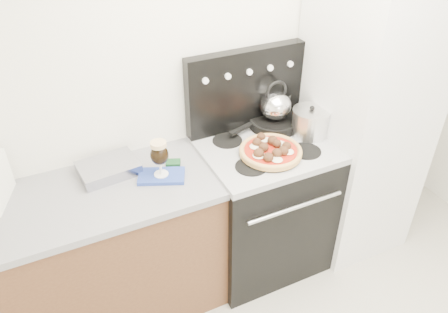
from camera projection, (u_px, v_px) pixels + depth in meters
room_shell at (366, 190)px, 1.71m from camera, size 3.52×3.01×2.52m
base_cabinet at (91, 262)px, 2.48m from camera, size 1.45×0.60×0.86m
countertop at (75, 201)px, 2.23m from camera, size 1.48×0.63×0.04m
stove_body at (262, 208)px, 2.85m from camera, size 0.76×0.65×0.88m
cooktop at (266, 149)px, 2.59m from camera, size 0.76×0.65×0.04m
backguard at (245, 89)px, 2.64m from camera, size 0.76×0.08×0.50m
fridge at (363, 118)px, 2.79m from camera, size 0.64×0.68×1.90m
foil_sheet at (108, 168)px, 2.38m from camera, size 0.33×0.26×0.06m
oven_mitt at (162, 176)px, 2.35m from camera, size 0.28×0.23×0.02m
beer_glass at (160, 158)px, 2.29m from camera, size 0.10×0.10×0.21m
pizza_pan at (270, 154)px, 2.50m from camera, size 0.41×0.41×0.01m
pizza at (271, 150)px, 2.48m from camera, size 0.45×0.45×0.05m
skillet at (274, 123)px, 2.75m from camera, size 0.39×0.39×0.06m
tea_kettle at (275, 103)px, 2.68m from camera, size 0.24×0.24×0.22m
stock_pot at (310, 123)px, 2.64m from camera, size 0.24×0.24×0.16m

